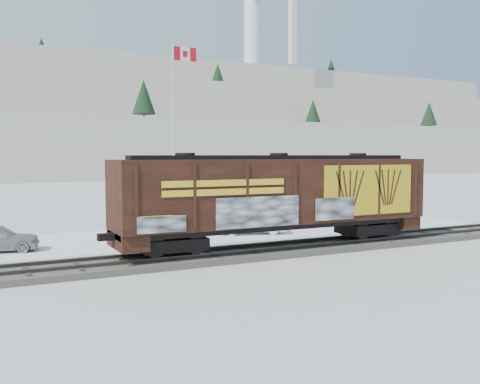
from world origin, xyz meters
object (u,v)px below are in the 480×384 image
flagpole (175,155)px  car_white (251,222)px  car_dark (298,216)px  hopper_railcar (279,195)px

flagpole → car_white: 9.65m
car_dark → car_white: bearing=113.5°
flagpole → car_white: size_ratio=3.02×
hopper_railcar → car_dark: (6.58, 8.33, -2.24)m
car_white → car_dark: car_white is taller
car_white → car_dark: size_ratio=1.00×
flagpole → car_dark: bearing=-42.2°
flagpole → hopper_railcar: bearing=-89.2°
hopper_railcar → car_white: size_ratio=3.84×
car_white → flagpole: bearing=29.8°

